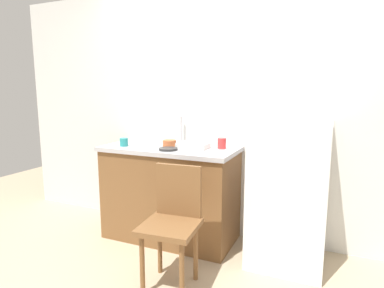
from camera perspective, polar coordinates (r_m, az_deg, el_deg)
name	(u,v)px	position (r m, az deg, el deg)	size (l,w,h in m)	color
ground_plane	(173,278)	(2.75, -3.39, -22.43)	(8.00, 8.00, 0.00)	tan
back_wall	(217,112)	(3.26, 4.44, 5.60)	(4.80, 0.10, 2.46)	silver
cabinet_base	(171,195)	(3.23, -3.75, -8.82)	(1.25, 0.60, 0.87)	brown
countertop	(170,149)	(3.12, -3.84, -0.83)	(1.29, 0.64, 0.04)	#B7B7BC
faucet	(181,130)	(3.32, -1.92, 2.49)	(0.02, 0.02, 0.27)	#B7B7BC
refrigerator	(289,193)	(2.86, 16.62, -8.31)	(0.60, 0.62, 1.19)	white
chair	(173,220)	(2.48, -3.39, -13.13)	(0.43, 0.43, 0.89)	brown
dish_tray	(193,146)	(3.02, 0.24, -0.27)	(0.28, 0.20, 0.05)	white
terracotta_bowl	(169,143)	(3.13, -3.99, 0.14)	(0.13, 0.13, 0.06)	#B25B33
hotplate	(168,149)	(2.94, -4.20, -0.88)	(0.17, 0.17, 0.02)	#2D2D2D
cup_teal	(124,142)	(3.20, -11.83, 0.33)	(0.08, 0.08, 0.08)	teal
cup_red	(222,143)	(3.01, 5.24, 0.11)	(0.08, 0.08, 0.10)	red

